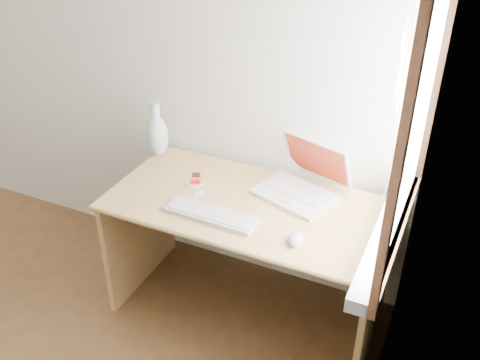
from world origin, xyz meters
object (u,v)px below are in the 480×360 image
at_px(desk, 254,228).
at_px(external_keyboard, 211,214).
at_px(laptop, 299,182).
at_px(vase, 157,134).

distance_m(desk, external_keyboard, 0.35).
bearing_deg(external_keyboard, laptop, 52.95).
distance_m(laptop, external_keyboard, 0.47).
bearing_deg(vase, desk, -13.26).
distance_m(laptop, vase, 0.83).
distance_m(external_keyboard, vase, 0.68).
height_order(external_keyboard, vase, vase).
bearing_deg(laptop, external_keyboard, -110.89).
bearing_deg(external_keyboard, vase, 144.35).
relative_size(desk, laptop, 3.11).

